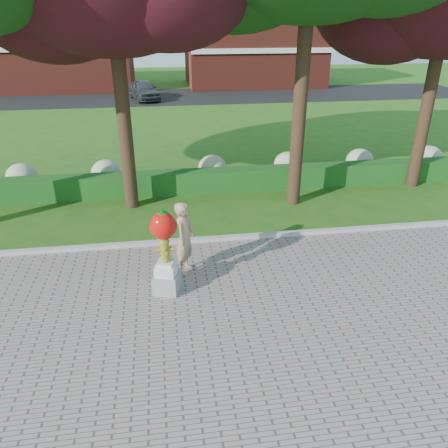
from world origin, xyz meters
The scene contains 10 objects.
ground centered at (0.00, 0.00, 0.00)m, with size 100.00×100.00×0.00m, color #285A16.
curb centered at (0.00, 3.00, 0.07)m, with size 40.00×0.18×0.15m, color #ADADA5.
lawn_hedge centered at (0.00, 7.00, 0.40)m, with size 24.00×0.70×0.80m, color #144615.
hydrangea_row centered at (0.57, 8.00, 0.55)m, with size 20.10×1.10×0.99m.
street centered at (0.00, 28.00, 0.01)m, with size 50.00×8.00×0.02m, color black.
building_left centered at (-10.00, 34.00, 3.50)m, with size 14.00×8.00×7.00m, color maroon.
building_right centered at (8.00, 34.00, 3.20)m, with size 12.00×8.00×6.40m, color maroon.
hydrant_sculpture centered at (-0.97, 0.67, 1.13)m, with size 0.70×0.70×2.07m.
woman centered at (-0.48, 1.47, 0.97)m, with size 0.68×0.45×1.86m, color tan.
parked_car centered at (-1.94, 26.81, 0.74)m, with size 1.71×4.25×1.45m, color #3A3D41.
Camera 1 is at (-0.92, -7.98, 5.87)m, focal length 35.00 mm.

